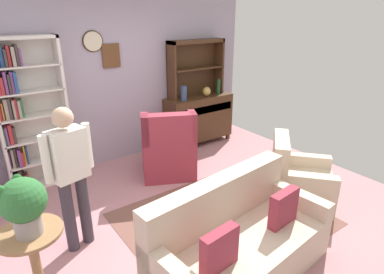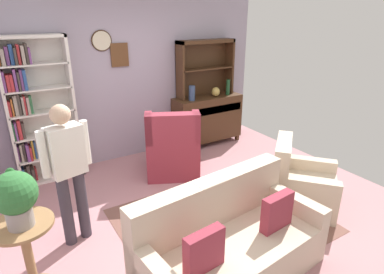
% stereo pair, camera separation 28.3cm
% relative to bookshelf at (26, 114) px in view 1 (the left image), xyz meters
% --- Properties ---
extents(ground_plane, '(5.40, 4.60, 0.02)m').
position_rel_bookshelf_xyz_m(ground_plane, '(1.42, -1.94, -1.09)').
color(ground_plane, '#B27A7F').
extents(wall_back, '(5.00, 0.09, 2.80)m').
position_rel_bookshelf_xyz_m(wall_back, '(1.42, 0.19, 0.32)').
color(wall_back, '#A399AD').
rests_on(wall_back, ground_plane).
extents(area_rug, '(2.32, 1.92, 0.01)m').
position_rel_bookshelf_xyz_m(area_rug, '(1.62, -2.24, -1.08)').
color(area_rug, brown).
rests_on(area_rug, ground_plane).
extents(bookshelf, '(0.90, 0.30, 2.10)m').
position_rel_bookshelf_xyz_m(bookshelf, '(0.00, 0.00, 0.00)').
color(bookshelf, silver).
rests_on(bookshelf, ground_plane).
extents(sideboard, '(1.30, 0.45, 0.92)m').
position_rel_bookshelf_xyz_m(sideboard, '(2.88, -0.08, -0.57)').
color(sideboard, '#422816').
rests_on(sideboard, ground_plane).
extents(sideboard_hutch, '(1.10, 0.26, 1.00)m').
position_rel_bookshelf_xyz_m(sideboard_hutch, '(2.88, 0.03, 0.48)').
color(sideboard_hutch, '#422816').
rests_on(sideboard_hutch, sideboard).
extents(vase_tall, '(0.11, 0.11, 0.26)m').
position_rel_bookshelf_xyz_m(vase_tall, '(2.49, -0.16, -0.03)').
color(vase_tall, '#33476B').
rests_on(vase_tall, sideboard).
extents(vase_round, '(0.15, 0.15, 0.17)m').
position_rel_bookshelf_xyz_m(vase_round, '(3.01, -0.15, -0.08)').
color(vase_round, tan).
rests_on(vase_round, sideboard).
extents(bottle_wine, '(0.07, 0.07, 0.29)m').
position_rel_bookshelf_xyz_m(bottle_wine, '(3.27, -0.17, -0.02)').
color(bottle_wine, '#194223').
rests_on(bottle_wine, sideboard).
extents(couch_floral, '(1.88, 1.03, 0.90)m').
position_rel_bookshelf_xyz_m(couch_floral, '(1.19, -2.95, -0.77)').
color(couch_floral, beige).
rests_on(couch_floral, ground_plane).
extents(armchair_floral, '(1.08, 1.08, 0.88)m').
position_rel_bookshelf_xyz_m(armchair_floral, '(2.70, -2.50, -0.79)').
color(armchair_floral, beige).
rests_on(armchair_floral, ground_plane).
extents(wingback_chair, '(1.05, 1.06, 1.05)m').
position_rel_bookshelf_xyz_m(wingback_chair, '(1.71, -0.87, -0.70)').
color(wingback_chair, maroon).
rests_on(wingback_chair, ground_plane).
extents(plant_stand, '(0.52, 0.52, 0.74)m').
position_rel_bookshelf_xyz_m(plant_stand, '(-0.45, -2.23, -0.63)').
color(plant_stand, '#997047').
rests_on(plant_stand, ground_plane).
extents(potted_plant_large, '(0.35, 0.35, 0.49)m').
position_rel_bookshelf_xyz_m(potted_plant_large, '(-0.45, -2.25, -0.06)').
color(potted_plant_large, gray).
rests_on(potted_plant_large, plant_stand).
extents(person_reading, '(0.52, 0.27, 1.56)m').
position_rel_bookshelf_xyz_m(person_reading, '(0.07, -1.68, -0.18)').
color(person_reading, '#38333D').
rests_on(person_reading, ground_plane).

